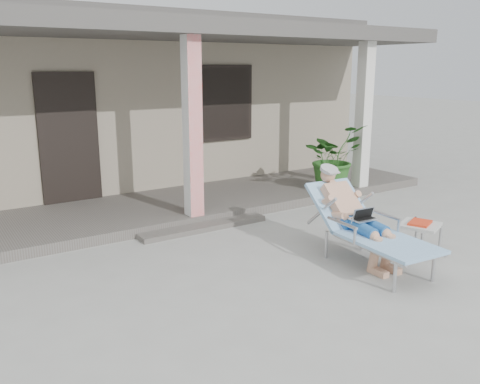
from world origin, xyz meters
TOP-DOWN VIEW (x-y plane):
  - ground at (0.00, 0.00)m, footprint 60.00×60.00m
  - house at (0.00, 6.50)m, footprint 10.40×5.40m
  - porch_deck at (0.00, 3.00)m, footprint 10.00×2.00m
  - porch_overhang at (0.00, 2.95)m, footprint 10.00×2.30m
  - porch_step at (0.00, 1.85)m, footprint 2.00×0.30m
  - lounger at (0.99, -0.27)m, footprint 0.80×1.85m
  - side_table at (1.85, -0.48)m, footprint 0.60×0.60m
  - potted_palm at (2.88, 2.25)m, footprint 1.14×1.01m

SIDE VIEW (x-z plane):
  - ground at x=0.00m, z-range 0.00..0.00m
  - porch_step at x=0.00m, z-range 0.00..0.07m
  - porch_deck at x=0.00m, z-range 0.00..0.15m
  - side_table at x=1.85m, z-range 0.14..0.55m
  - lounger at x=0.99m, z-range 0.14..1.32m
  - potted_palm at x=2.88m, z-range 0.15..1.33m
  - house at x=0.00m, z-range 0.02..3.32m
  - porch_overhang at x=0.00m, z-range 1.36..4.21m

